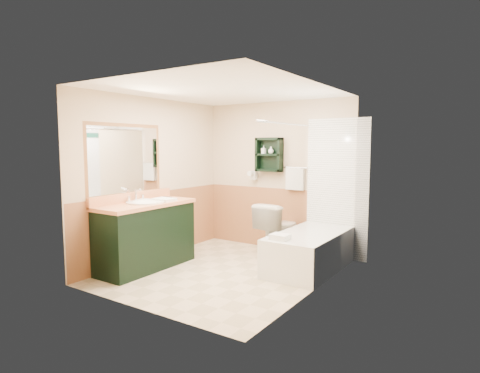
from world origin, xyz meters
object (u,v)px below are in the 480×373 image
at_px(vanity, 146,235).
at_px(vanity_book, 159,191).
at_px(toilet, 278,229).
at_px(soap_bottle_b, 271,151).
at_px(bathtub, 309,251).
at_px(hair_dryer, 254,175).
at_px(soap_bottle_a, 264,152).
at_px(wall_shelf, 269,155).

height_order(vanity, vanity_book, vanity_book).
bearing_deg(toilet, soap_bottle_b, -35.75).
bearing_deg(toilet, bathtub, 154.11).
bearing_deg(soap_bottle_b, hair_dryer, 174.93).
height_order(bathtub, soap_bottle_a, soap_bottle_a).
xyz_separation_m(vanity_book, soap_bottle_b, (1.10, 1.42, 0.59)).
distance_m(hair_dryer, vanity_book, 1.65).
relative_size(vanity, soap_bottle_b, 12.49).
xyz_separation_m(vanity, soap_bottle_b, (0.93, 1.86, 1.15)).
bearing_deg(wall_shelf, vanity, -115.66).
distance_m(bathtub, toilet, 0.84).
distance_m(wall_shelf, vanity, 2.34).
xyz_separation_m(bathtub, soap_bottle_b, (-0.99, 0.68, 1.36)).
distance_m(bathtub, soap_bottle_b, 1.81).
distance_m(wall_shelf, soap_bottle_b, 0.07).
bearing_deg(bathtub, hair_dryer, 151.95).
height_order(wall_shelf, toilet, wall_shelf).
distance_m(hair_dryer, bathtub, 1.77).
bearing_deg(soap_bottle_b, vanity_book, -127.67).
height_order(vanity, bathtub, vanity).
xyz_separation_m(toilet, soap_bottle_b, (-0.28, 0.24, 1.21)).
height_order(vanity, soap_bottle_a, soap_bottle_a).
relative_size(wall_shelf, soap_bottle_a, 4.30).
relative_size(wall_shelf, bathtub, 0.37).
xyz_separation_m(wall_shelf, soap_bottle_b, (0.04, -0.01, 0.06)).
relative_size(vanity_book, soap_bottle_b, 1.83).
bearing_deg(wall_shelf, soap_bottle_b, -7.46).
bearing_deg(soap_bottle_b, vanity, -116.67).
bearing_deg(hair_dryer, wall_shelf, -4.76).
height_order(hair_dryer, vanity, hair_dryer).
height_order(vanity, soap_bottle_b, soap_bottle_b).
bearing_deg(hair_dryer, soap_bottle_a, -8.38).
relative_size(vanity_book, soap_bottle_a, 1.66).
distance_m(toilet, vanity_book, 1.92).
bearing_deg(soap_bottle_b, bathtub, -34.41).
distance_m(vanity_book, soap_bottle_a, 1.81).
bearing_deg(hair_dryer, vanity, -107.49).
bearing_deg(soap_bottle_a, soap_bottle_b, 0.00).
xyz_separation_m(wall_shelf, hair_dryer, (-0.30, 0.02, -0.35)).
distance_m(wall_shelf, soap_bottle_a, 0.11).
relative_size(hair_dryer, soap_bottle_a, 1.88).
bearing_deg(hair_dryer, toilet, -23.97).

